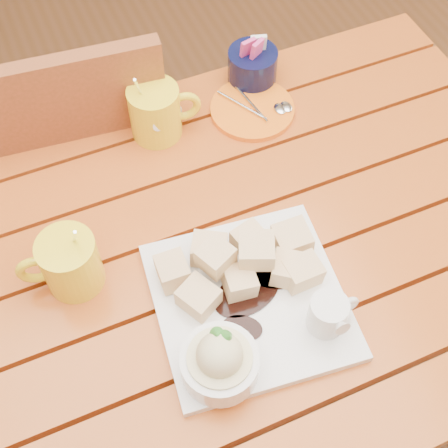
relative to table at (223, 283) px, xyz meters
name	(u,v)px	position (x,y,z in m)	size (l,w,h in m)	color
ground	(224,400)	(0.00, 0.00, -0.64)	(5.00, 5.00, 0.00)	brown
table	(223,283)	(0.00, 0.00, 0.00)	(1.20, 0.79, 0.75)	#A13C14
dessert_plate	(244,307)	(-0.02, -0.12, 0.14)	(0.31, 0.31, 0.11)	white
coffee_mug_left	(69,263)	(-0.23, 0.04, 0.16)	(0.13, 0.09, 0.15)	yellow
coffee_mug_right	(157,111)	(-0.01, 0.29, 0.16)	(0.13, 0.09, 0.15)	yellow
cream_pitcher	(155,120)	(-0.01, 0.28, 0.15)	(0.09, 0.07, 0.07)	white
sugar_caddy	(252,66)	(0.21, 0.34, 0.14)	(0.10, 0.10, 0.10)	black
orange_saucer	(253,109)	(0.17, 0.26, 0.11)	(0.16, 0.16, 0.02)	orange
chair_far	(68,172)	(-0.18, 0.46, -0.12)	(0.48, 0.48, 0.93)	brown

